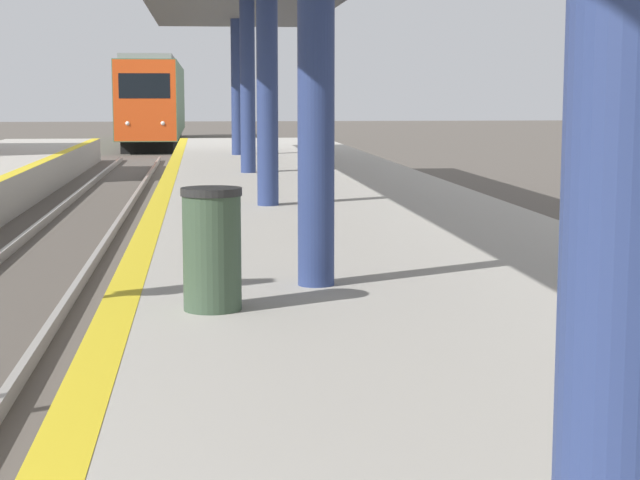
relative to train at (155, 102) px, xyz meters
The scene contains 2 objects.
train is the anchor object (origin of this frame).
trash_bin 47.10m from the train, 87.09° to the right, with size 0.47×0.47×0.95m.
Camera 1 is at (2.33, -1.16, 2.51)m, focal length 60.00 mm.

